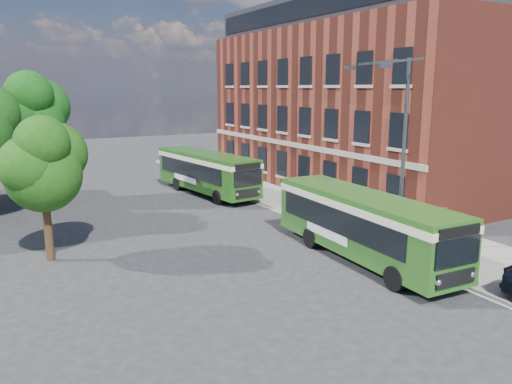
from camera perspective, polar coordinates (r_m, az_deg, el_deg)
ground at (r=23.61m, az=3.29°, el=-7.17°), size 120.00×120.00×0.00m
pavement at (r=33.74m, az=6.18°, el=-1.25°), size 6.00×48.00×0.15m
kerb_line at (r=32.14m, az=1.71°, el=-1.98°), size 0.12×48.00×0.01m
brick_office at (r=40.31m, az=11.41°, el=10.61°), size 12.10×26.00×14.20m
street_lamp at (r=23.95m, az=15.91°, el=4.45°), size 2.96×2.38×9.00m
bus_stop_sign at (r=23.67m, az=20.52°, el=-4.06°), size 0.35×0.08×2.52m
bus_front at (r=22.96m, az=12.17°, el=-3.20°), size 2.97×10.81×3.02m
bus_rear at (r=36.64m, az=-5.67°, el=2.60°), size 3.89×10.82×3.02m
pedestrian_a at (r=24.26m, az=16.73°, el=-4.55°), size 0.74×0.57×1.80m
pedestrian_b at (r=27.02m, az=14.72°, el=-2.91°), size 0.88×0.72×1.66m
tree_left at (r=23.64m, az=-23.10°, el=3.03°), size 3.89×3.70×6.57m
tree_right at (r=36.58m, az=-24.35°, el=8.11°), size 5.20×4.95×8.79m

